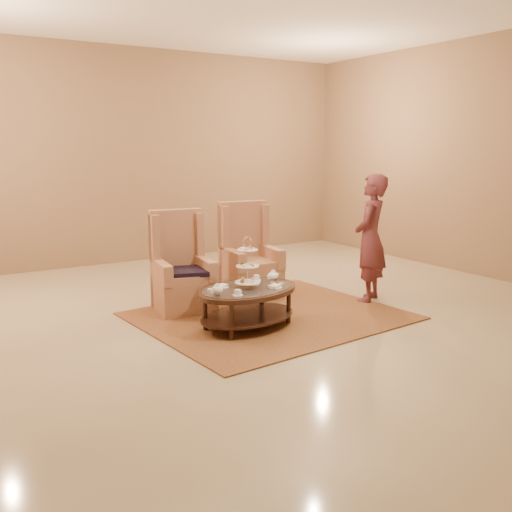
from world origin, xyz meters
TOP-DOWN VIEW (x-y plane):
  - ground at (0.00, 0.00)m, footprint 8.00×8.00m
  - ceiling at (0.00, 0.00)m, footprint 8.00×8.00m
  - wall_back at (0.00, 4.00)m, footprint 8.00×0.04m
  - wall_right at (4.00, 0.00)m, footprint 0.04×8.00m
  - rug at (0.16, 0.09)m, footprint 3.01×2.59m
  - tea_table at (-0.27, -0.13)m, footprint 1.33×1.04m
  - armchair_left at (-0.58, 0.89)m, footprint 0.72×0.74m
  - armchair_right at (0.45, 1.05)m, footprint 0.73×0.75m
  - person at (1.59, 0.01)m, footprint 0.70×0.64m

SIDE VIEW (x-z plane):
  - ground at x=0.00m, z-range 0.00..0.00m
  - ceiling at x=0.00m, z-range -0.01..0.01m
  - rug at x=0.16m, z-range 0.00..0.01m
  - tea_table at x=-0.27m, z-range -0.14..0.86m
  - armchair_left at x=-0.58m, z-range -0.19..0.99m
  - armchair_right at x=0.45m, z-range -0.20..1.02m
  - person at x=1.59m, z-range 0.00..1.59m
  - wall_back at x=0.00m, z-range 0.00..3.50m
  - wall_right at x=4.00m, z-range 0.00..3.50m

